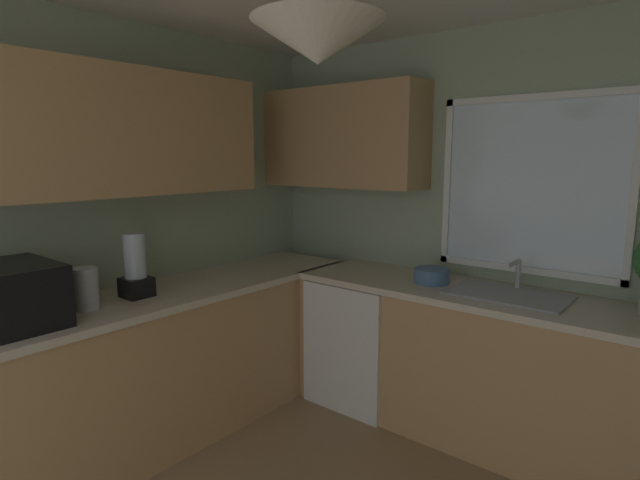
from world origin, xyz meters
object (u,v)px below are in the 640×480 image
microwave (11,295)px  bowl (432,276)px  dishwasher (365,339)px  blender_appliance (136,268)px  sink_assembly (508,294)px  kettle (87,289)px

microwave → bowl: (1.13, 1.96, -0.10)m
dishwasher → bowl: (0.47, 0.03, 0.51)m
dishwasher → blender_appliance: size_ratio=2.36×
dishwasher → blender_appliance: bearing=-116.9°
sink_assembly → blender_appliance: 2.09m
bowl → sink_assembly: bearing=0.7°
blender_appliance → microwave: bearing=-90.0°
dishwasher → kettle: 1.81m
microwave → blender_appliance: 0.63m
sink_assembly → blender_appliance: size_ratio=1.78×
dishwasher → bowl: 0.70m
microwave → sink_assembly: size_ratio=0.75×
microwave → blender_appliance: (0.00, 0.63, 0.02)m
sink_assembly → bowl: bearing=-179.3°
sink_assembly → bowl: size_ratio=2.93×
microwave → sink_assembly: bearing=50.9°
dishwasher → blender_appliance: (-0.66, -1.30, 0.63)m
dishwasher → blender_appliance: 1.59m
sink_assembly → bowl: sink_assembly is taller
dishwasher → microwave: 2.13m
kettle → blender_appliance: (-0.02, 0.29, 0.05)m
sink_assembly → bowl: 0.47m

